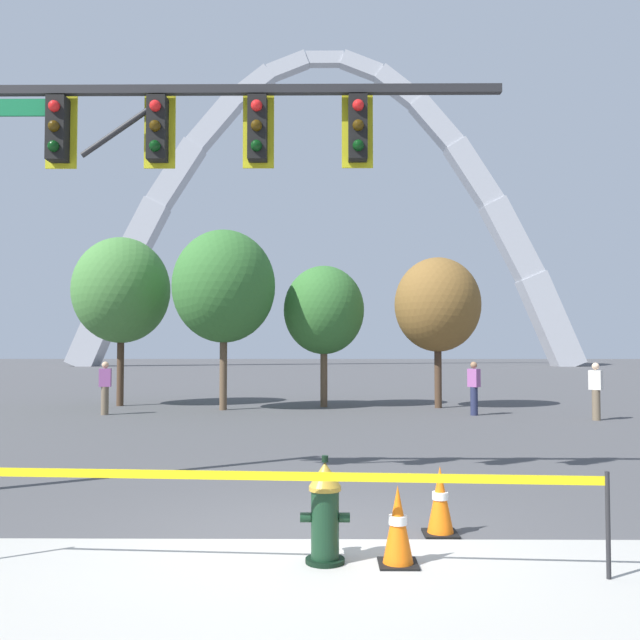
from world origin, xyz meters
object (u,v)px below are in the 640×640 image
at_px(traffic_signal_gantry, 127,175).
at_px(monument_arch, 325,222).
at_px(traffic_cone_mid_sidewalk, 440,501).
at_px(pedestrian_walking_left, 105,387).
at_px(fire_hydrant, 325,512).
at_px(pedestrian_walking_right, 474,388).
at_px(pedestrian_standing_center, 596,391).
at_px(traffic_cone_by_hydrant, 398,526).

relative_size(traffic_signal_gantry, monument_arch, 0.14).
distance_m(traffic_cone_mid_sidewalk, pedestrian_walking_left, 15.06).
bearing_deg(traffic_cone_mid_sidewalk, fire_hydrant, -142.23).
distance_m(traffic_signal_gantry, pedestrian_walking_right, 13.45).
height_order(traffic_signal_gantry, pedestrian_standing_center, traffic_signal_gantry).
relative_size(fire_hydrant, monument_arch, 0.02).
bearing_deg(traffic_cone_mid_sidewalk, pedestrian_walking_right, 76.02).
xyz_separation_m(traffic_cone_mid_sidewalk, pedestrian_walking_right, (3.18, 12.78, 0.46)).
xyz_separation_m(pedestrian_walking_left, pedestrian_standing_center, (14.10, -1.40, 0.00)).
xyz_separation_m(traffic_cone_by_hydrant, traffic_signal_gantry, (-3.43, 3.00, 4.05)).
bearing_deg(monument_arch, traffic_signal_gantry, -92.29).
height_order(fire_hydrant, traffic_cone_mid_sidewalk, fire_hydrant).
xyz_separation_m(pedestrian_walking_left, pedestrian_walking_right, (11.02, -0.07, 0.00)).
relative_size(fire_hydrant, traffic_cone_by_hydrant, 1.36).
height_order(traffic_signal_gantry, pedestrian_walking_left, traffic_signal_gantry).
relative_size(traffic_cone_mid_sidewalk, pedestrian_walking_left, 0.46).
xyz_separation_m(traffic_signal_gantry, pedestrian_walking_left, (-3.85, 10.86, -3.59)).
xyz_separation_m(monument_arch, pedestrian_walking_left, (-6.47, -54.76, -15.37)).
bearing_deg(pedestrian_walking_right, monument_arch, 94.75).
height_order(pedestrian_walking_left, pedestrian_standing_center, same).
bearing_deg(pedestrian_walking_right, pedestrian_walking_left, 179.66).
bearing_deg(monument_arch, traffic_cone_mid_sidewalk, -88.84).
bearing_deg(fire_hydrant, monument_arch, 90.12).
height_order(traffic_cone_mid_sidewalk, pedestrian_walking_left, pedestrian_walking_left).
height_order(traffic_signal_gantry, pedestrian_walking_right, traffic_signal_gantry).
relative_size(fire_hydrant, traffic_cone_mid_sidewalk, 1.36).
xyz_separation_m(fire_hydrant, traffic_signal_gantry, (-2.77, 2.94, 3.94)).
relative_size(fire_hydrant, pedestrian_standing_center, 0.62).
bearing_deg(monument_arch, pedestrian_walking_right, -85.25).
distance_m(monument_arch, pedestrian_standing_center, 58.72).
height_order(fire_hydrant, traffic_cone_by_hydrant, fire_hydrant).
height_order(traffic_cone_by_hydrant, traffic_signal_gantry, traffic_signal_gantry).
distance_m(traffic_cone_by_hydrant, traffic_cone_mid_sidewalk, 1.16).
height_order(fire_hydrant, traffic_signal_gantry, traffic_signal_gantry).
height_order(monument_arch, pedestrian_standing_center, monument_arch).
xyz_separation_m(traffic_signal_gantry, pedestrian_walking_right, (7.17, 10.79, -3.59)).
xyz_separation_m(fire_hydrant, pedestrian_walking_right, (4.41, 13.73, 0.35)).
distance_m(traffic_signal_gantry, monument_arch, 66.71).
xyz_separation_m(fire_hydrant, traffic_cone_mid_sidewalk, (1.23, 0.95, -0.11)).
height_order(pedestrian_standing_center, pedestrian_walking_right, same).
height_order(monument_arch, pedestrian_walking_left, monument_arch).
distance_m(monument_arch, pedestrian_walking_right, 57.12).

